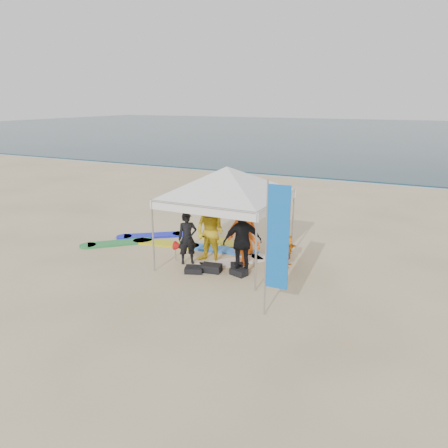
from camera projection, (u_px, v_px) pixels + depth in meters
ground at (149, 289)px, 11.27m from camera, size 120.00×120.00×0.00m
ocean at (391, 133)px, 63.17m from camera, size 160.00×84.00×0.08m
shoreline_foam at (321, 178)px, 27.02m from camera, size 160.00×1.20×0.01m
person_black_a at (187, 238)px, 12.87m from camera, size 0.68×0.65×1.56m
person_yellow at (210, 232)px, 12.86m from camera, size 1.03×0.85×1.92m
person_orange_a at (243, 234)px, 12.75m from camera, size 1.39×1.06×1.90m
person_black_b at (242, 242)px, 12.06m from camera, size 1.16×0.98×1.86m
person_orange_b at (244, 230)px, 13.56m from camera, size 0.94×0.81×1.62m
person_seated at (288, 251)px, 12.71m from camera, size 0.31×0.90×0.97m
canopy_tent at (227, 167)px, 12.39m from camera, size 4.38×4.38×3.31m
feather_flag at (276, 240)px, 9.36m from camera, size 0.53×0.04×3.12m
marker_pennant at (179, 246)px, 13.06m from camera, size 0.28×0.28×0.64m
gear_pile at (216, 269)px, 12.37m from camera, size 1.80×1.16×0.22m
surfboard_spread at (184, 246)px, 14.53m from camera, size 5.97×3.10×0.07m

